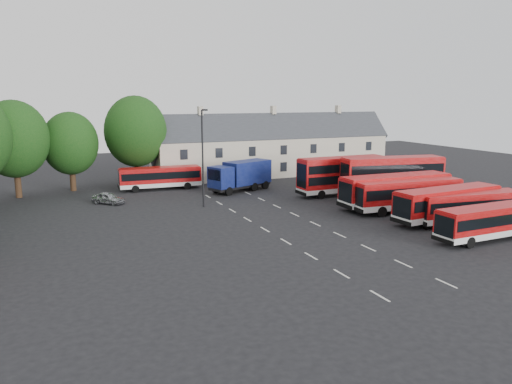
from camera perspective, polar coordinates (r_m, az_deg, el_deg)
ground at (r=41.56m, az=2.19°, el=-4.97°), size 140.00×140.00×0.00m
lane_markings at (r=44.36m, az=3.99°, el=-3.96°), size 5.15×33.80×0.01m
treeline at (r=55.70m, az=-26.94°, el=4.89°), size 29.92×32.59×12.01m
terrace_houses at (r=73.48m, az=1.96°, el=4.98°), size 35.70×7.13×10.06m
bus_row_a at (r=43.99m, az=25.16°, el=-2.89°), size 9.84×2.53×2.77m
bus_row_b at (r=48.67m, az=23.25°, el=-1.40°), size 10.52×3.59×2.91m
bus_row_c at (r=48.84m, az=21.05°, el=-1.03°), size 11.27×3.30×3.14m
bus_row_d at (r=51.86m, az=16.89°, el=-0.07°), size 11.53×3.45×3.21m
bus_row_e at (r=53.41m, az=15.65°, el=0.44°), size 12.17×3.06×3.43m
bus_dd_south at (r=57.86m, az=15.32°, el=1.87°), size 11.83×4.52×4.74m
bus_dd_north at (r=59.05m, az=9.83°, el=2.11°), size 10.87×2.58×4.45m
bus_north at (r=62.77m, az=-10.90°, el=1.79°), size 10.02×2.86×2.80m
box_truck at (r=60.66m, az=-1.72°, el=2.01°), size 8.64×5.37×3.61m
silver_car at (r=55.80m, az=-16.53°, el=-0.68°), size 3.61×3.65×1.25m
lamppost at (r=51.60m, az=-6.09°, el=4.17°), size 0.69×0.47×10.10m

